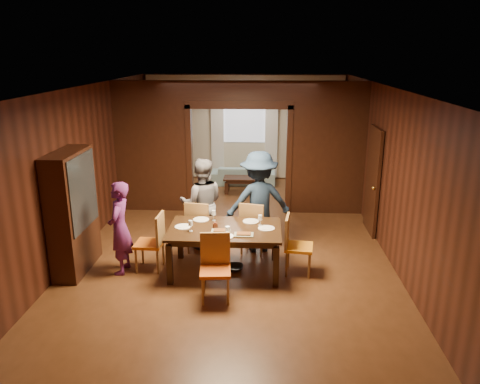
# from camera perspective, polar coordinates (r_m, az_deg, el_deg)

# --- Properties ---
(floor) EXTENTS (9.00, 9.00, 0.00)m
(floor) POSITION_cam_1_polar(r_m,az_deg,el_deg) (9.19, -0.65, -5.54)
(floor) COLOR #4B2B15
(floor) RESTS_ON ground
(ceiling) EXTENTS (5.50, 9.00, 0.02)m
(ceiling) POSITION_cam_1_polar(r_m,az_deg,el_deg) (8.52, -0.72, 12.80)
(ceiling) COLOR silver
(ceiling) RESTS_ON room_walls
(room_walls) EXTENTS (5.52, 9.01, 2.90)m
(room_walls) POSITION_cam_1_polar(r_m,az_deg,el_deg) (10.57, -0.04, 5.97)
(room_walls) COLOR black
(room_walls) RESTS_ON floor
(person_purple) EXTENTS (0.37, 0.56, 1.53)m
(person_purple) POSITION_cam_1_polar(r_m,az_deg,el_deg) (7.79, -14.45, -4.27)
(person_purple) COLOR #5E2161
(person_purple) RESTS_ON floor
(person_grey) EXTENTS (0.89, 0.73, 1.67)m
(person_grey) POSITION_cam_1_polar(r_m,az_deg,el_deg) (8.54, -4.67, -1.41)
(person_grey) COLOR slate
(person_grey) RESTS_ON floor
(person_navy) EXTENTS (1.30, 0.92, 1.83)m
(person_navy) POSITION_cam_1_polar(r_m,az_deg,el_deg) (8.34, 2.30, -1.21)
(person_navy) COLOR #18273E
(person_navy) RESTS_ON floor
(sofa) EXTENTS (1.73, 0.69, 0.50)m
(sofa) POSITION_cam_1_polar(r_m,az_deg,el_deg) (12.77, 0.39, 2.11)
(sofa) COLOR #90B8BD
(sofa) RESTS_ON floor
(serving_bowl) EXTENTS (0.31, 0.31, 0.08)m
(serving_bowl) POSITION_cam_1_polar(r_m,az_deg,el_deg) (7.57, -0.76, -4.06)
(serving_bowl) COLOR black
(serving_bowl) RESTS_ON dining_table
(dining_table) EXTENTS (1.81, 1.12, 0.76)m
(dining_table) POSITION_cam_1_polar(r_m,az_deg,el_deg) (7.70, -1.84, -7.08)
(dining_table) COLOR black
(dining_table) RESTS_ON floor
(coffee_table) EXTENTS (0.80, 0.50, 0.40)m
(coffee_table) POSITION_cam_1_polar(r_m,az_deg,el_deg) (12.00, -0.06, 0.89)
(coffee_table) COLOR black
(coffee_table) RESTS_ON floor
(chair_left) EXTENTS (0.46, 0.46, 0.97)m
(chair_left) POSITION_cam_1_polar(r_m,az_deg,el_deg) (7.88, -11.03, -5.98)
(chair_left) COLOR #CC5E13
(chair_left) RESTS_ON floor
(chair_right) EXTENTS (0.49, 0.49, 0.97)m
(chair_right) POSITION_cam_1_polar(r_m,az_deg,el_deg) (7.67, 7.21, -6.45)
(chair_right) COLOR orange
(chair_right) RESTS_ON floor
(chair_far_l) EXTENTS (0.51, 0.51, 0.97)m
(chair_far_l) POSITION_cam_1_polar(r_m,az_deg,el_deg) (8.46, -4.85, -4.11)
(chair_far_l) COLOR orange
(chair_far_l) RESTS_ON floor
(chair_far_r) EXTENTS (0.53, 0.53, 0.97)m
(chair_far_r) POSITION_cam_1_polar(r_m,az_deg,el_deg) (8.39, 1.71, -4.22)
(chair_far_r) COLOR red
(chair_far_r) RESTS_ON floor
(chair_near) EXTENTS (0.48, 0.48, 0.97)m
(chair_near) POSITION_cam_1_polar(r_m,az_deg,el_deg) (6.84, -3.03, -9.35)
(chair_near) COLOR #C54E12
(chair_near) RESTS_ON floor
(hutch) EXTENTS (0.40, 1.20, 2.00)m
(hutch) POSITION_cam_1_polar(r_m,az_deg,el_deg) (8.03, -19.73, -2.34)
(hutch) COLOR black
(hutch) RESTS_ON floor
(door_right) EXTENTS (0.06, 0.90, 2.10)m
(door_right) POSITION_cam_1_polar(r_m,az_deg,el_deg) (9.56, 15.90, 1.33)
(door_right) COLOR black
(door_right) RESTS_ON floor
(window_far) EXTENTS (1.20, 0.03, 1.30)m
(window_far) POSITION_cam_1_polar(r_m,az_deg,el_deg) (13.06, 0.54, 8.92)
(window_far) COLOR silver
(window_far) RESTS_ON back_wall
(curtain_left) EXTENTS (0.35, 0.06, 2.40)m
(curtain_left) POSITION_cam_1_polar(r_m,az_deg,el_deg) (13.14, -2.76, 6.97)
(curtain_left) COLOR white
(curtain_left) RESTS_ON back_wall
(curtain_right) EXTENTS (0.35, 0.06, 2.40)m
(curtain_right) POSITION_cam_1_polar(r_m,az_deg,el_deg) (13.08, 3.84, 6.90)
(curtain_right) COLOR white
(curtain_right) RESTS_ON back_wall
(plate_left) EXTENTS (0.27, 0.27, 0.01)m
(plate_left) POSITION_cam_1_polar(r_m,az_deg,el_deg) (7.66, -6.95, -4.22)
(plate_left) COLOR white
(plate_left) RESTS_ON dining_table
(plate_far_l) EXTENTS (0.27, 0.27, 0.01)m
(plate_far_l) POSITION_cam_1_polar(r_m,az_deg,el_deg) (7.94, -4.77, -3.36)
(plate_far_l) COLOR white
(plate_far_l) RESTS_ON dining_table
(plate_far_r) EXTENTS (0.27, 0.27, 0.01)m
(plate_far_r) POSITION_cam_1_polar(r_m,az_deg,el_deg) (7.83, 1.33, -3.60)
(plate_far_r) COLOR silver
(plate_far_r) RESTS_ON dining_table
(plate_right) EXTENTS (0.27, 0.27, 0.01)m
(plate_right) POSITION_cam_1_polar(r_m,az_deg,el_deg) (7.55, 3.23, -4.43)
(plate_right) COLOR silver
(plate_right) RESTS_ON dining_table
(plate_near) EXTENTS (0.27, 0.27, 0.01)m
(plate_near) POSITION_cam_1_polar(r_m,az_deg,el_deg) (7.22, -1.85, -5.41)
(plate_near) COLOR white
(plate_near) RESTS_ON dining_table
(platter_a) EXTENTS (0.30, 0.20, 0.04)m
(platter_a) POSITION_cam_1_polar(r_m,az_deg,el_deg) (7.41, -2.37, -4.74)
(platter_a) COLOR gray
(platter_a) RESTS_ON dining_table
(platter_b) EXTENTS (0.30, 0.20, 0.04)m
(platter_b) POSITION_cam_1_polar(r_m,az_deg,el_deg) (7.27, 0.45, -5.15)
(platter_b) COLOR gray
(platter_b) RESTS_ON dining_table
(wineglass_left) EXTENTS (0.08, 0.08, 0.18)m
(wineglass_left) POSITION_cam_1_polar(r_m,az_deg,el_deg) (7.44, -6.04, -4.13)
(wineglass_left) COLOR silver
(wineglass_left) RESTS_ON dining_table
(wineglass_far) EXTENTS (0.08, 0.08, 0.18)m
(wineglass_far) POSITION_cam_1_polar(r_m,az_deg,el_deg) (7.87, -3.22, -2.86)
(wineglass_far) COLOR silver
(wineglass_far) RESTS_ON dining_table
(wineglass_right) EXTENTS (0.08, 0.08, 0.18)m
(wineglass_right) POSITION_cam_1_polar(r_m,az_deg,el_deg) (7.65, 2.48, -3.45)
(wineglass_right) COLOR white
(wineglass_right) RESTS_ON dining_table
(tumbler) EXTENTS (0.07, 0.07, 0.14)m
(tumbler) POSITION_cam_1_polar(r_m,az_deg,el_deg) (7.26, -1.52, -4.73)
(tumbler) COLOR silver
(tumbler) RESTS_ON dining_table
(condiment_jar) EXTENTS (0.08, 0.08, 0.11)m
(condiment_jar) POSITION_cam_1_polar(r_m,az_deg,el_deg) (7.53, -3.04, -4.08)
(condiment_jar) COLOR #451C10
(condiment_jar) RESTS_ON dining_table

